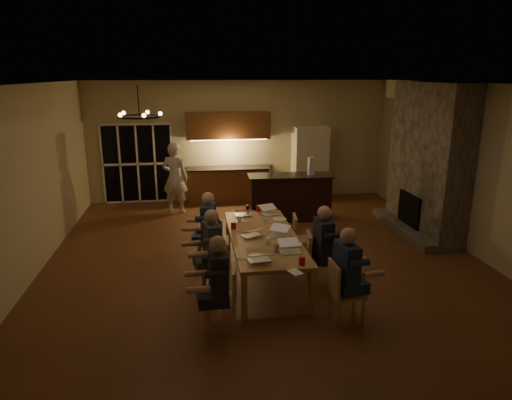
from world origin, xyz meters
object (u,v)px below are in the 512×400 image
Objects in this scene: plate_far at (280,219)px; bar_bottle at (271,170)px; person_left_far at (209,230)px; mug_back at (240,219)px; person_left_near at (219,286)px; laptop_e at (243,210)px; redcup_near at (302,261)px; redcup_far at (258,208)px; chair_left_near at (220,298)px; chair_right_near at (347,292)px; dining_table at (264,256)px; plate_left at (256,256)px; person_right_near at (346,276)px; chair_right_far at (305,239)px; mug_front at (268,241)px; laptop_b at (290,246)px; chair_left_far at (209,241)px; laptop_d at (278,230)px; plate_near at (293,245)px; person_right_mid at (323,248)px; standing_person at (175,178)px; laptop_f at (270,209)px; chair_right_mid at (321,260)px; bar_island at (290,197)px; bar_blender at (311,166)px; mug_mid at (265,221)px; laptop_c at (251,229)px; can_silver at (276,248)px; laptop_a at (259,253)px; refrigerator at (310,163)px; chandelier at (139,117)px; redcup_mid at (234,225)px.

bar_bottle is at bearing 83.99° from plate_far.
person_left_far is 13.80× the size of mug_back.
person_left_near reaches higher than laptop_e.
redcup_near is 2.66m from redcup_far.
chair_right_near is (1.75, -0.08, 0.00)m from chair_left_near.
plate_left is (-0.26, -0.89, 0.38)m from dining_table.
person_right_near reaches higher than chair_right_near.
chair_right_far is 1.30m from mug_front.
laptop_b is at bearing -69.63° from mug_back.
plate_left and plate_far have the same top height.
person_left_near is (-0.02, -0.12, 0.24)m from chair_left_near.
laptop_d is at bearing 51.69° from chair_left_far.
plate_near is at bearing -81.53° from redcup_far.
plate_left is (-1.12, -1.42, 0.31)m from chair_right_far.
person_right_mid is 0.78× the size of standing_person.
mug_back is 2.61m from bar_bottle.
laptop_f reaches higher than dining_table.
chair_right_mid is 0.64× the size of person_left_far.
redcup_near is (-0.78, -4.36, 0.27)m from bar_island.
bar_blender is at bearing 159.88° from chair_left_near.
chair_right_far is 8.90× the size of mug_front.
standing_person is 17.60× the size of mug_front.
laptop_f is 1.24× the size of plate_far.
person_right_mid reaches higher than mug_mid.
chair_left_near is 5.65m from standing_person.
mug_back is at bearing -107.85° from laptop_c.
bar_bottle is (-0.18, 2.65, 0.76)m from chair_right_far.
chair_left_far is 1.36m from plate_far.
laptop_b is 1.93m from laptop_f.
person_right_near reaches higher than chair_left_near.
plate_far is (0.64, 0.78, -0.10)m from laptop_c.
dining_table is 3.17× the size of chair_right_mid.
chair_right_near is 1.56m from mug_front.
chair_right_near reaches higher than plate_near.
person_right_mid is 1.40m from plate_far.
chair_left_near is 5.25m from bar_blender.
can_silver reaches higher than plate_left.
laptop_a is 3.20× the size of mug_back.
laptop_c is (-2.25, -4.79, -0.14)m from refrigerator.
chair_right_mid is 0.26m from person_right_mid.
mug_front is at bearing -88.73° from dining_table.
chandelier is 2.96m from laptop_b.
redcup_near is 0.49× the size of plate_left.
person_left_far is 3.54m from standing_person.
chair_right_far is at bearing -31.72° from plate_far.
redcup_far is at bearing 88.94° from can_silver.
chair_right_far is (-0.05, 2.13, 0.00)m from chair_right_near.
dining_table is at bearing -94.68° from redcup_far.
person_left_far is at bearing 157.14° from redcup_mid.
redcup_near is at bearing 28.69° from chair_left_far.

